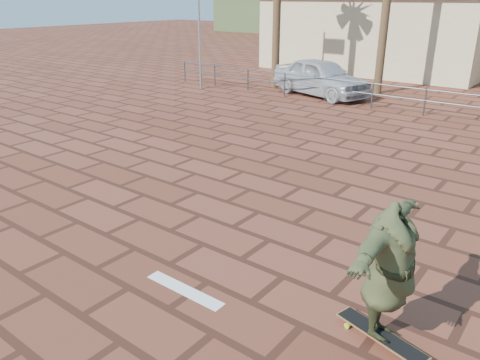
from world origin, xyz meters
name	(u,v)px	position (x,y,z in m)	size (l,w,h in m)	color
ground	(203,244)	(0.00, 0.00, 0.00)	(120.00, 120.00, 0.00)	brown
paint_stripe	(185,290)	(0.70, -1.20, 0.00)	(1.40, 0.22, 0.01)	white
guardrail	(426,97)	(0.00, 12.00, 0.68)	(24.06, 0.06, 1.00)	#47494F
building_west	(379,29)	(-6.00, 22.00, 2.28)	(12.60, 7.60, 4.50)	beige
longboard	(381,336)	(3.44, -0.50, 0.10)	(1.28, 0.58, 0.12)	olive
skateboarder	(390,272)	(3.44, -0.50, 1.03)	(2.24, 0.61, 1.82)	#363B1F
car_silver	(321,77)	(-4.79, 13.00, 0.79)	(1.87, 4.66, 1.59)	#AFB2B6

